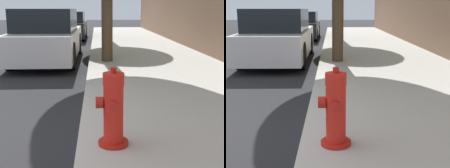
{
  "view_description": "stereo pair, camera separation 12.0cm",
  "coord_description": "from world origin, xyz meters",
  "views": [
    {
      "loc": [
        1.93,
        -3.24,
        1.49
      ],
      "look_at": [
        2.13,
        0.87,
        0.49
      ],
      "focal_mm": 50.0,
      "sensor_mm": 36.0,
      "label": 1
    },
    {
      "loc": [
        2.05,
        -3.25,
        1.49
      ],
      "look_at": [
        2.13,
        0.87,
        0.49
      ],
      "focal_mm": 50.0,
      "sensor_mm": 36.0,
      "label": 2
    }
  ],
  "objects": [
    {
      "name": "fire_hydrant",
      "position": [
        2.08,
        -0.33,
        0.51
      ],
      "size": [
        0.33,
        0.32,
        0.79
      ],
      "color": "red",
      "rests_on": "sidewalk_slab"
    },
    {
      "name": "parked_car_mid",
      "position": [
        0.51,
        12.6,
        0.65
      ],
      "size": [
        1.76,
        4.06,
        1.35
      ],
      "color": "black",
      "rests_on": "ground_plane"
    },
    {
      "name": "parked_car_near",
      "position": [
        0.54,
        5.81,
        0.72
      ],
      "size": [
        1.69,
        4.56,
        1.48
      ],
      "color": "silver",
      "rests_on": "ground_plane"
    }
  ]
}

